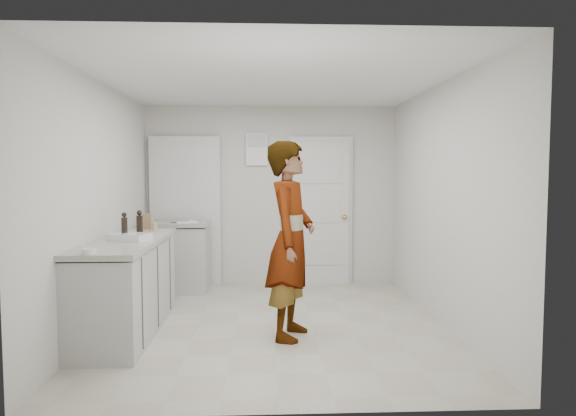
{
  "coord_description": "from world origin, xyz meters",
  "views": [
    {
      "loc": [
        -0.09,
        -5.25,
        1.58
      ],
      "look_at": [
        0.17,
        0.4,
        1.19
      ],
      "focal_mm": 32.0,
      "sensor_mm": 36.0,
      "label": 1
    }
  ],
  "objects_px": {
    "person": "(291,240)",
    "spice_jar": "(155,227)",
    "oil_cruet_b": "(124,226)",
    "baking_dish": "(129,237)",
    "oil_cruet_a": "(140,223)",
    "cake_mix_box": "(148,221)",
    "egg_bowl": "(89,251)"
  },
  "relations": [
    {
      "from": "spice_jar",
      "to": "baking_dish",
      "type": "bearing_deg",
      "value": -95.62
    },
    {
      "from": "oil_cruet_a",
      "to": "oil_cruet_b",
      "type": "relative_size",
      "value": 0.98
    },
    {
      "from": "oil_cruet_a",
      "to": "spice_jar",
      "type": "bearing_deg",
      "value": 77.98
    },
    {
      "from": "spice_jar",
      "to": "cake_mix_box",
      "type": "bearing_deg",
      "value": 121.44
    },
    {
      "from": "cake_mix_box",
      "to": "baking_dish",
      "type": "relative_size",
      "value": 0.43
    },
    {
      "from": "person",
      "to": "cake_mix_box",
      "type": "relative_size",
      "value": 10.2
    },
    {
      "from": "spice_jar",
      "to": "egg_bowl",
      "type": "xyz_separation_m",
      "value": [
        -0.18,
        -1.62,
        -0.02
      ]
    },
    {
      "from": "egg_bowl",
      "to": "oil_cruet_a",
      "type": "bearing_deg",
      "value": 85.43
    },
    {
      "from": "spice_jar",
      "to": "oil_cruet_b",
      "type": "distance_m",
      "value": 0.74
    },
    {
      "from": "person",
      "to": "oil_cruet_a",
      "type": "bearing_deg",
      "value": 85.87
    },
    {
      "from": "person",
      "to": "spice_jar",
      "type": "relative_size",
      "value": 21.39
    },
    {
      "from": "baking_dish",
      "to": "spice_jar",
      "type": "bearing_deg",
      "value": 84.38
    },
    {
      "from": "person",
      "to": "cake_mix_box",
      "type": "height_order",
      "value": "person"
    },
    {
      "from": "baking_dish",
      "to": "cake_mix_box",
      "type": "bearing_deg",
      "value": 91.93
    },
    {
      "from": "oil_cruet_a",
      "to": "oil_cruet_b",
      "type": "height_order",
      "value": "oil_cruet_b"
    },
    {
      "from": "oil_cruet_a",
      "to": "oil_cruet_b",
      "type": "xyz_separation_m",
      "value": [
        -0.06,
        -0.36,
        0.0
      ]
    },
    {
      "from": "person",
      "to": "oil_cruet_a",
      "type": "relative_size",
      "value": 7.17
    },
    {
      "from": "spice_jar",
      "to": "egg_bowl",
      "type": "relative_size",
      "value": 0.76
    },
    {
      "from": "oil_cruet_b",
      "to": "baking_dish",
      "type": "height_order",
      "value": "oil_cruet_b"
    },
    {
      "from": "spice_jar",
      "to": "oil_cruet_b",
      "type": "relative_size",
      "value": 0.33
    },
    {
      "from": "oil_cruet_a",
      "to": "baking_dish",
      "type": "xyz_separation_m",
      "value": [
        0.0,
        -0.41,
        -0.09
      ]
    },
    {
      "from": "person",
      "to": "spice_jar",
      "type": "distance_m",
      "value": 1.75
    },
    {
      "from": "person",
      "to": "baking_dish",
      "type": "height_order",
      "value": "person"
    },
    {
      "from": "oil_cruet_b",
      "to": "person",
      "type": "bearing_deg",
      "value": -7.48
    },
    {
      "from": "oil_cruet_b",
      "to": "egg_bowl",
      "type": "xyz_separation_m",
      "value": [
        -0.04,
        -0.9,
        -0.11
      ]
    },
    {
      "from": "oil_cruet_a",
      "to": "oil_cruet_b",
      "type": "bearing_deg",
      "value": -99.46
    },
    {
      "from": "cake_mix_box",
      "to": "baking_dish",
      "type": "height_order",
      "value": "cake_mix_box"
    },
    {
      "from": "oil_cruet_a",
      "to": "baking_dish",
      "type": "relative_size",
      "value": 0.61
    },
    {
      "from": "oil_cruet_b",
      "to": "baking_dish",
      "type": "xyz_separation_m",
      "value": [
        0.06,
        -0.05,
        -0.1
      ]
    },
    {
      "from": "cake_mix_box",
      "to": "oil_cruet_b",
      "type": "xyz_separation_m",
      "value": [
        -0.03,
        -0.9,
        0.04
      ]
    },
    {
      "from": "egg_bowl",
      "to": "spice_jar",
      "type": "bearing_deg",
      "value": 83.75
    },
    {
      "from": "person",
      "to": "baking_dish",
      "type": "xyz_separation_m",
      "value": [
        -1.56,
        0.16,
        0.02
      ]
    }
  ]
}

